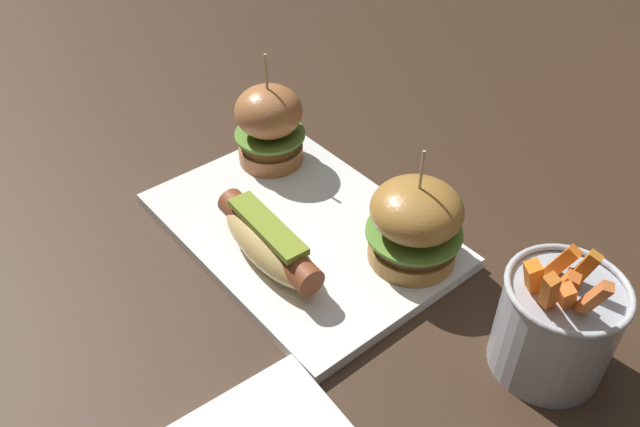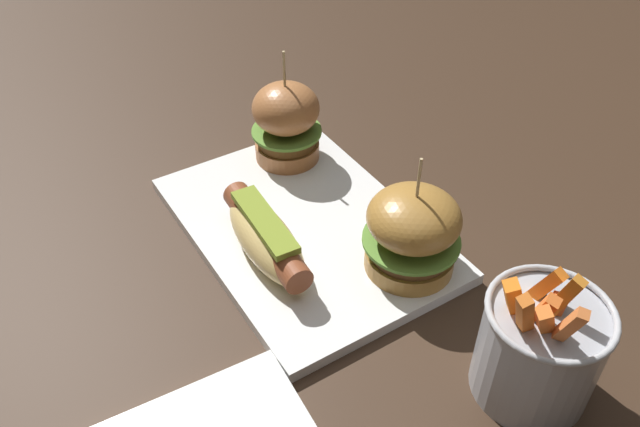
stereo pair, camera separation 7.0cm
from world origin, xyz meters
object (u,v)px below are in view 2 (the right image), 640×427
hot_dog (266,237)px  slider_right (412,231)px  platter_main (304,228)px  fries_bucket (538,347)px  slider_left (286,122)px

hot_dog → slider_right: bearing=51.6°
platter_main → fries_bucket: fries_bucket is taller
slider_left → fries_bucket: (0.41, 0.01, -0.01)m
slider_right → fries_bucket: (0.17, 0.00, -0.01)m
platter_main → slider_left: bearing=158.1°
slider_right → fries_bucket: size_ratio=0.93×
hot_dog → platter_main: bearing=109.5°
slider_left → slider_right: size_ratio=1.07×
slider_left → fries_bucket: slider_left is taller
slider_left → hot_dog: bearing=-37.1°
slider_left → platter_main: bearing=-21.9°
slider_right → hot_dog: bearing=-128.4°
hot_dog → slider_right: 0.16m
platter_main → slider_left: slider_left is taller
hot_dog → slider_right: size_ratio=1.16×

